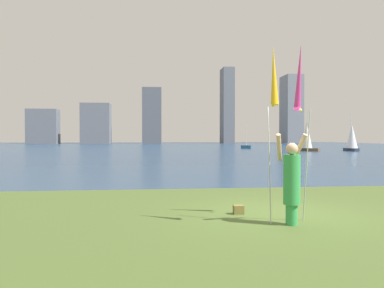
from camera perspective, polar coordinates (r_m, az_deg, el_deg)
name	(u,v)px	position (r m, az deg, el deg)	size (l,w,h in m)	color
ground	(170,149)	(59.83, -3.28, -0.72)	(120.00, 138.00, 0.12)	#475B28
person	(292,180)	(8.10, 14.82, -5.28)	(0.70, 0.51, 1.90)	green
kite_flag_left	(274,80)	(7.95, 12.26, 9.48)	(0.16, 0.53, 3.68)	#B2B2B7
kite_flag_right	(299,81)	(8.88, 15.91, 9.19)	(0.16, 0.80, 3.89)	#B2B2B7
bag	(238,210)	(9.11, 7.04, -9.82)	(0.24, 0.19, 0.21)	olive
sailboat_0	(352,138)	(52.52, 23.01, 0.87)	(1.42, 2.80, 4.68)	#333D51
sailboat_2	(246,147)	(59.75, 8.20, -0.39)	(1.65, 1.29, 3.89)	#2D6084
sailboat_5	(307,136)	(50.47, 16.97, 1.14)	(2.46, 2.38, 5.09)	brown
skyline_tower_0	(43,126)	(109.29, -21.58, 2.48)	(7.96, 4.73, 9.27)	slate
skyline_tower_1	(96,124)	(105.92, -14.29, 3.00)	(7.69, 5.97, 10.87)	slate
skyline_tower_2	(152,116)	(104.92, -6.11, 4.28)	(5.25, 3.66, 15.37)	#565B66
skyline_tower_3	(227,106)	(110.44, 5.33, 5.75)	(3.22, 6.19, 21.63)	slate
skyline_tower_4	(291,110)	(113.48, 14.78, 5.06)	(4.78, 7.14, 19.52)	gray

